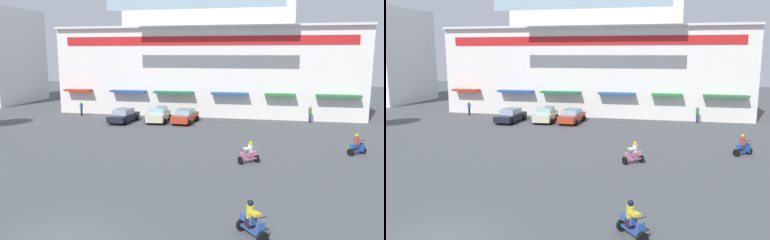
{
  "view_description": "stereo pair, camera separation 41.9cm",
  "coord_description": "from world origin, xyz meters",
  "views": [
    {
      "loc": [
        7.73,
        -11.94,
        7.23
      ],
      "look_at": [
        1.02,
        19.68,
        1.52
      ],
      "focal_mm": 35.59,
      "sensor_mm": 36.0,
      "label": 1
    },
    {
      "loc": [
        8.14,
        -11.85,
        7.23
      ],
      "look_at": [
        1.02,
        19.68,
        1.52
      ],
      "focal_mm": 35.59,
      "sensor_mm": 36.0,
      "label": 2
    }
  ],
  "objects": [
    {
      "name": "pedestrian_1",
      "position": [
        11.67,
        29.08,
        1.03
      ],
      "size": [
        0.37,
        0.37,
        1.77
      ],
      "color": "#24294C",
      "rests_on": "ground"
    },
    {
      "name": "scooter_rider_0",
      "position": [
        7.11,
        2.35,
        0.63
      ],
      "size": [
        1.35,
        1.46,
        1.53
      ],
      "color": "black",
      "rests_on": "ground"
    },
    {
      "name": "scooter_rider_2",
      "position": [
        13.81,
        16.46,
        0.64
      ],
      "size": [
        1.43,
        1.32,
        1.56
      ],
      "color": "black",
      "rests_on": "ground"
    },
    {
      "name": "scooter_rider_4",
      "position": [
        6.37,
        12.73,
        0.61
      ],
      "size": [
        1.44,
        1.2,
        1.49
      ],
      "color": "black",
      "rests_on": "ground"
    },
    {
      "name": "parked_car_2",
      "position": [
        -1.12,
        26.26,
        0.74
      ],
      "size": [
        2.59,
        4.46,
        1.45
      ],
      "color": "#B23720",
      "rests_on": "ground"
    },
    {
      "name": "colonial_building",
      "position": [
        0.0,
        36.84,
        8.17
      ],
      "size": [
        35.29,
        18.82,
        19.43
      ],
      "color": "white",
      "rests_on": "ground"
    },
    {
      "name": "parked_car_0",
      "position": [
        -7.53,
        25.22,
        0.73
      ],
      "size": [
        2.62,
        4.36,
        1.45
      ],
      "color": "black",
      "rests_on": "ground"
    },
    {
      "name": "parked_car_1",
      "position": [
        -4.01,
        26.27,
        0.8
      ],
      "size": [
        2.62,
        4.53,
        1.61
      ],
      "color": "beige",
      "rests_on": "ground"
    },
    {
      "name": "pedestrian_0",
      "position": [
        -14.01,
        28.31,
        0.94
      ],
      "size": [
        0.44,
        0.44,
        1.64
      ],
      "color": "black",
      "rests_on": "ground"
    },
    {
      "name": "ground_plane",
      "position": [
        0.0,
        13.0,
        0.0
      ],
      "size": [
        128.0,
        128.0,
        0.0
      ],
      "primitive_type": "plane",
      "color": "#4D5154"
    }
  ]
}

